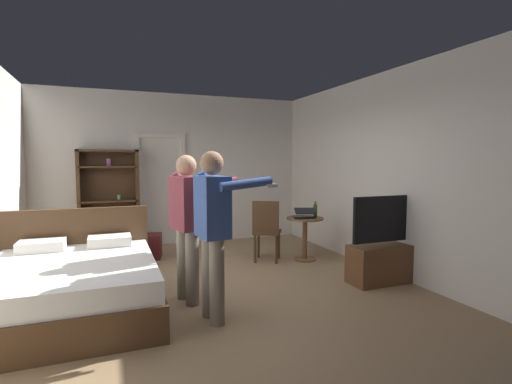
# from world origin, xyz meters

# --- Properties ---
(ground_plane) EXTENTS (6.44, 6.44, 0.00)m
(ground_plane) POSITION_xyz_m (0.00, 0.00, 0.00)
(ground_plane) COLOR #997A56
(wall_back) EXTENTS (5.26, 0.12, 2.89)m
(wall_back) POSITION_xyz_m (0.00, 2.99, 1.44)
(wall_back) COLOR silver
(wall_back) RESTS_ON ground_plane
(wall_right) EXTENTS (0.12, 6.09, 2.89)m
(wall_right) POSITION_xyz_m (2.57, 0.00, 1.44)
(wall_right) COLOR silver
(wall_right) RESTS_ON ground_plane
(doorway_frame) EXTENTS (0.93, 0.08, 2.13)m
(doorway_frame) POSITION_xyz_m (-0.28, 2.91, 1.22)
(doorway_frame) COLOR white
(doorway_frame) RESTS_ON ground_plane
(bed) EXTENTS (1.69, 1.99, 1.02)m
(bed) POSITION_xyz_m (-1.58, -0.09, 0.30)
(bed) COLOR #4C331E
(bed) RESTS_ON ground_plane
(bookshelf) EXTENTS (1.02, 0.32, 1.81)m
(bookshelf) POSITION_xyz_m (-1.20, 2.76, 0.98)
(bookshelf) COLOR #4C331E
(bookshelf) RESTS_ON ground_plane
(tv_flatscreen) EXTENTS (1.04, 0.40, 1.16)m
(tv_flatscreen) POSITION_xyz_m (2.21, -0.44, 0.34)
(tv_flatscreen) COLOR brown
(tv_flatscreen) RESTS_ON ground_plane
(side_table) EXTENTS (0.60, 0.60, 0.70)m
(side_table) POSITION_xyz_m (1.75, 0.93, 0.47)
(side_table) COLOR brown
(side_table) RESTS_ON ground_plane
(laptop) EXTENTS (0.40, 0.41, 0.17)m
(laptop) POSITION_xyz_m (1.71, 0.89, 0.75)
(laptop) COLOR black
(laptop) RESTS_ON side_table
(bottle_on_table) EXTENTS (0.06, 0.06, 0.27)m
(bottle_on_table) POSITION_xyz_m (1.89, 0.85, 0.81)
(bottle_on_table) COLOR #365113
(bottle_on_table) RESTS_ON side_table
(wooden_chair) EXTENTS (0.58, 0.58, 0.99)m
(wooden_chair) POSITION_xyz_m (1.12, 1.06, 0.54)
(wooden_chair) COLOR #4C331E
(wooden_chair) RESTS_ON ground_plane
(person_blue_shirt) EXTENTS (0.77, 0.56, 1.72)m
(person_blue_shirt) POSITION_xyz_m (-0.24, -0.80, 0.99)
(person_blue_shirt) COLOR gray
(person_blue_shirt) RESTS_ON ground_plane
(person_striped_shirt) EXTENTS (0.80, 0.62, 1.68)m
(person_striped_shirt) POSITION_xyz_m (-0.37, -0.19, 0.98)
(person_striped_shirt) COLOR gray
(person_striped_shirt) RESTS_ON ground_plane
(suitcase_dark) EXTENTS (0.67, 0.43, 0.38)m
(suitcase_dark) POSITION_xyz_m (-1.10, 1.76, 0.19)
(suitcase_dark) COLOR black
(suitcase_dark) RESTS_ON ground_plane
(suitcase_small) EXTENTS (0.53, 0.47, 0.40)m
(suitcase_small) POSITION_xyz_m (-0.65, 1.98, 0.20)
(suitcase_small) COLOR #4C1919
(suitcase_small) RESTS_ON ground_plane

